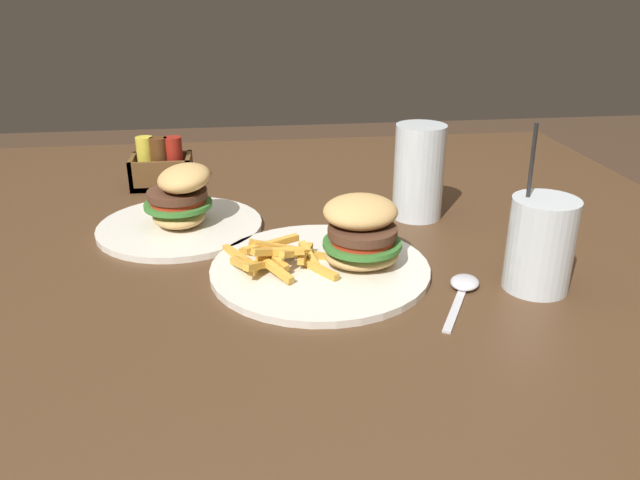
{
  "coord_description": "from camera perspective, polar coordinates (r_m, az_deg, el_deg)",
  "views": [
    {
      "loc": [
        -0.03,
        -0.83,
        1.1
      ],
      "look_at": [
        0.06,
        -0.06,
        0.77
      ],
      "focal_mm": 35.0,
      "sensor_mm": 36.0,
      "label": 1
    }
  ],
  "objects": [
    {
      "name": "beer_glass",
      "position": [
        1.04,
        9.0,
        5.87
      ],
      "size": [
        0.08,
        0.08,
        0.16
      ],
      "color": "silver",
      "rests_on": "dining_table"
    },
    {
      "name": "meal_plate_far",
      "position": [
        1.01,
        -12.63,
        2.71
      ],
      "size": [
        0.26,
        0.26,
        0.11
      ],
      "color": "silver",
      "rests_on": "dining_table"
    },
    {
      "name": "juice_glass",
      "position": [
        0.84,
        19.47,
        -0.58
      ],
      "size": [
        0.08,
        0.08,
        0.22
      ],
      "color": "silver",
      "rests_on": "dining_table"
    },
    {
      "name": "meal_plate_near",
      "position": [
        0.85,
        1.47,
        -1.11
      ],
      "size": [
        0.3,
        0.3,
        0.11
      ],
      "color": "silver",
      "rests_on": "dining_table"
    },
    {
      "name": "condiment_caddy",
      "position": [
        1.23,
        -14.32,
        6.44
      ],
      "size": [
        0.11,
        0.08,
        0.1
      ],
      "color": "brown",
      "rests_on": "dining_table"
    },
    {
      "name": "dining_table",
      "position": [
        0.95,
        -4.3,
        -6.74
      ],
      "size": [
        1.46,
        1.36,
        0.72
      ],
      "color": "#4C331E",
      "rests_on": "ground_plane"
    },
    {
      "name": "spoon",
      "position": [
        0.83,
        12.98,
        -4.1
      ],
      "size": [
        0.09,
        0.14,
        0.01
      ],
      "rotation": [
        0.0,
        0.0,
        1.07
      ],
      "color": "silver",
      "rests_on": "dining_table"
    }
  ]
}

